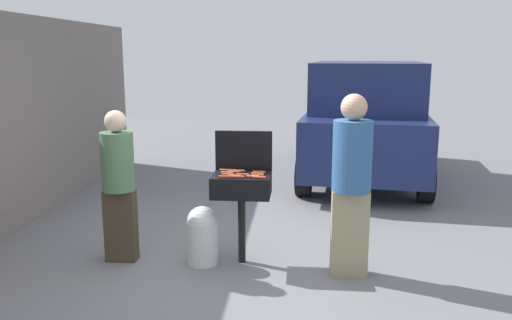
% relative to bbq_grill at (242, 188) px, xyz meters
% --- Properties ---
extents(ground_plane, '(24.00, 24.00, 0.00)m').
position_rel_bbq_grill_xyz_m(ground_plane, '(-0.14, -0.06, -0.80)').
color(ground_plane, slate).
extents(house_wall_side, '(0.24, 8.00, 2.65)m').
position_rel_bbq_grill_xyz_m(house_wall_side, '(-3.00, 0.94, 0.53)').
color(house_wall_side, slate).
rests_on(house_wall_side, ground).
extents(bbq_grill, '(0.60, 0.44, 0.95)m').
position_rel_bbq_grill_xyz_m(bbq_grill, '(0.00, 0.00, 0.00)').
color(bbq_grill, black).
rests_on(bbq_grill, ground).
extents(grill_lid_open, '(0.60, 0.05, 0.42)m').
position_rel_bbq_grill_xyz_m(grill_lid_open, '(0.00, 0.22, 0.36)').
color(grill_lid_open, black).
rests_on(grill_lid_open, bbq_grill).
extents(hot_dog_0, '(0.13, 0.04, 0.03)m').
position_rel_bbq_grill_xyz_m(hot_dog_0, '(0.17, -0.08, 0.16)').
color(hot_dog_0, '#AD4228').
rests_on(hot_dog_0, bbq_grill).
extents(hot_dog_1, '(0.13, 0.03, 0.03)m').
position_rel_bbq_grill_xyz_m(hot_dog_1, '(0.18, 0.08, 0.16)').
color(hot_dog_1, '#B74C33').
rests_on(hot_dog_1, bbq_grill).
extents(hot_dog_2, '(0.13, 0.03, 0.03)m').
position_rel_bbq_grill_xyz_m(hot_dog_2, '(-0.08, 0.07, 0.16)').
color(hot_dog_2, '#B74C33').
rests_on(hot_dog_2, bbq_grill).
extents(hot_dog_3, '(0.13, 0.03, 0.03)m').
position_rel_bbq_grill_xyz_m(hot_dog_3, '(0.02, -0.05, 0.16)').
color(hot_dog_3, '#B74C33').
rests_on(hot_dog_3, bbq_grill).
extents(hot_dog_4, '(0.13, 0.03, 0.03)m').
position_rel_bbq_grill_xyz_m(hot_dog_4, '(-0.02, -0.15, 0.16)').
color(hot_dog_4, '#B74C33').
rests_on(hot_dog_4, bbq_grill).
extents(hot_dog_5, '(0.13, 0.03, 0.03)m').
position_rel_bbq_grill_xyz_m(hot_dog_5, '(-0.06, -0.11, 0.16)').
color(hot_dog_5, '#AD4228').
rests_on(hot_dog_5, bbq_grill).
extents(hot_dog_6, '(0.13, 0.04, 0.03)m').
position_rel_bbq_grill_xyz_m(hot_dog_6, '(-0.15, 0.02, 0.16)').
color(hot_dog_6, '#C6593D').
rests_on(hot_dog_6, bbq_grill).
extents(hot_dog_7, '(0.13, 0.04, 0.03)m').
position_rel_bbq_grill_xyz_m(hot_dog_7, '(-0.13, -0.07, 0.16)').
color(hot_dog_7, '#AD4228').
rests_on(hot_dog_7, bbq_grill).
extents(hot_dog_8, '(0.13, 0.03, 0.03)m').
position_rel_bbq_grill_xyz_m(hot_dog_8, '(-0.15, -0.16, 0.16)').
color(hot_dog_8, '#AD4228').
rests_on(hot_dog_8, bbq_grill).
extents(hot_dog_9, '(0.13, 0.03, 0.03)m').
position_rel_bbq_grill_xyz_m(hot_dog_9, '(-0.06, 0.14, 0.16)').
color(hot_dog_9, '#B74C33').
rests_on(hot_dog_9, bbq_grill).
extents(hot_dog_10, '(0.13, 0.04, 0.03)m').
position_rel_bbq_grill_xyz_m(hot_dog_10, '(0.19, -0.16, 0.16)').
color(hot_dog_10, '#B74C33').
rests_on(hot_dog_10, bbq_grill).
extents(hot_dog_11, '(0.13, 0.04, 0.03)m').
position_rel_bbq_grill_xyz_m(hot_dog_11, '(-0.18, 0.14, 0.16)').
color(hot_dog_11, '#B74C33').
rests_on(hot_dog_11, bbq_grill).
extents(hot_dog_12, '(0.13, 0.03, 0.03)m').
position_rel_bbq_grill_xyz_m(hot_dog_12, '(-0.04, 0.11, 0.16)').
color(hot_dog_12, '#AD4228').
rests_on(hot_dog_12, bbq_grill).
extents(hot_dog_13, '(0.13, 0.04, 0.03)m').
position_rel_bbq_grill_xyz_m(hot_dog_13, '(0.16, -0.00, 0.16)').
color(hot_dog_13, '#B74C33').
rests_on(hot_dog_13, bbq_grill).
extents(hot_dog_14, '(0.13, 0.03, 0.03)m').
position_rel_bbq_grill_xyz_m(hot_dog_14, '(0.12, -0.12, 0.16)').
color(hot_dog_14, '#C6593D').
rests_on(hot_dog_14, bbq_grill).
extents(propane_tank, '(0.32, 0.32, 0.62)m').
position_rel_bbq_grill_xyz_m(propane_tank, '(-0.40, -0.07, -0.48)').
color(propane_tank, silver).
rests_on(propane_tank, ground).
extents(person_left, '(0.34, 0.34, 1.60)m').
position_rel_bbq_grill_xyz_m(person_left, '(-1.28, -0.06, 0.07)').
color(person_left, '#3F3323').
rests_on(person_left, ground).
extents(person_right, '(0.38, 0.38, 1.80)m').
position_rel_bbq_grill_xyz_m(person_right, '(1.09, -0.23, 0.17)').
color(person_right, gray).
rests_on(person_right, ground).
extents(parked_minivan, '(2.44, 4.59, 2.02)m').
position_rel_bbq_grill_xyz_m(parked_minivan, '(1.72, 4.09, 0.22)').
color(parked_minivan, navy).
rests_on(parked_minivan, ground).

